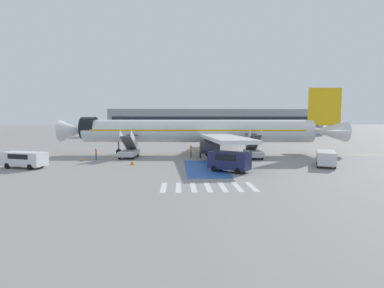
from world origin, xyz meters
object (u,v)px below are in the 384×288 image
(boarding_stairs_aft, at_px, (253,151))
(service_van_2, at_px, (326,157))
(traffic_cone_2, at_px, (318,157))
(ground_crew_2, at_px, (200,151))
(airliner, at_px, (202,131))
(ground_crew_0, at_px, (191,151))
(traffic_cone_0, at_px, (81,159))
(traffic_cone_1, at_px, (132,162))
(service_van_1, at_px, (229,160))
(service_van_0, at_px, (24,158))
(boarding_stairs_forward, at_px, (129,151))
(ground_crew_1, at_px, (96,153))
(fuel_tanker, at_px, (217,136))
(terminal_building, at_px, (215,123))

(boarding_stairs_aft, bearing_deg, service_van_2, -45.30)
(traffic_cone_2, bearing_deg, ground_crew_2, 172.43)
(airliner, height_order, ground_crew_0, airliner)
(traffic_cone_0, relative_size, traffic_cone_1, 0.74)
(traffic_cone_2, bearing_deg, service_van_2, -108.29)
(service_van_1, distance_m, ground_crew_0, 12.30)
(service_van_0, height_order, ground_crew_2, service_van_0)
(boarding_stairs_forward, height_order, ground_crew_1, boarding_stairs_forward)
(service_van_1, bearing_deg, boarding_stairs_forward, -98.74)
(service_van_0, relative_size, ground_crew_0, 3.02)
(fuel_tanker, height_order, traffic_cone_1, fuel_tanker)
(fuel_tanker, xyz_separation_m, ground_crew_1, (-20.39, -27.73, -0.85))
(traffic_cone_0, distance_m, terminal_building, 68.93)
(airliner, xyz_separation_m, service_van_1, (1.67, -15.83, -2.41))
(ground_crew_0, distance_m, terminal_building, 62.25)
(service_van_0, height_order, service_van_2, service_van_0)
(fuel_tanker, xyz_separation_m, service_van_2, (8.23, -34.96, -0.69))
(boarding_stairs_forward, height_order, boarding_stairs_aft, boarding_stairs_aft)
(service_van_2, relative_size, ground_crew_2, 2.99)
(boarding_stairs_forward, relative_size, fuel_tanker, 0.51)
(traffic_cone_0, bearing_deg, ground_crew_0, 10.29)
(fuel_tanker, distance_m, traffic_cone_1, 35.96)
(boarding_stairs_aft, bearing_deg, ground_crew_0, 179.03)
(traffic_cone_1, bearing_deg, terminal_building, 74.73)
(ground_crew_0, xyz_separation_m, traffic_cone_1, (-7.41, -6.38, -0.71))
(traffic_cone_1, bearing_deg, service_van_0, -170.73)
(airliner, relative_size, ground_crew_1, 27.91)
(fuel_tanker, height_order, traffic_cone_2, fuel_tanker)
(service_van_0, bearing_deg, fuel_tanker, -18.65)
(service_van_1, distance_m, traffic_cone_2, 16.65)
(ground_crew_2, bearing_deg, traffic_cone_1, 94.33)
(boarding_stairs_aft, xyz_separation_m, ground_crew_0, (-8.84, 0.78, 0.01))
(service_van_1, xyz_separation_m, traffic_cone_2, (13.93, 9.07, -0.92))
(boarding_stairs_forward, bearing_deg, airliner, 22.42)
(airliner, relative_size, traffic_cone_0, 96.34)
(boarding_stairs_forward, bearing_deg, traffic_cone_0, -147.35)
(traffic_cone_0, bearing_deg, boarding_stairs_aft, 4.59)
(ground_crew_1, distance_m, ground_crew_2, 14.44)
(fuel_tanker, distance_m, service_van_2, 35.92)
(ground_crew_1, xyz_separation_m, traffic_cone_1, (5.70, -5.06, -0.60))
(ground_crew_0, distance_m, traffic_cone_2, 17.66)
(boarding_stairs_forward, distance_m, service_van_2, 26.02)
(ground_crew_2, height_order, traffic_cone_2, ground_crew_2)
(fuel_tanker, relative_size, terminal_building, 0.15)
(ground_crew_1, height_order, traffic_cone_0, ground_crew_1)
(traffic_cone_2, xyz_separation_m, terminal_building, (-6.41, 63.89, 4.15))
(boarding_stairs_aft, bearing_deg, traffic_cone_0, -171.36)
(service_van_0, distance_m, ground_crew_0, 20.91)
(ground_crew_2, bearing_deg, terminal_building, -38.25)
(ground_crew_2, bearing_deg, airliner, -35.73)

